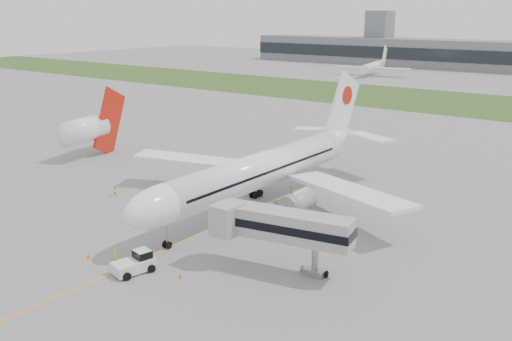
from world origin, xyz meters
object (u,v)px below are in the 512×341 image
Objects in this scene: airliner at (265,168)px; jet_bridge at (279,225)px; neighbor_aircraft at (88,129)px; pushback_tug at (136,263)px; ground_crew_near at (117,257)px.

jet_bridge is (14.11, -16.81, -0.41)m from airliner.
pushback_tug is at bearing -46.98° from neighbor_aircraft.
jet_bridge is (12.23, 9.61, 4.21)m from pushback_tug.
ground_crew_near is (-15.34, -9.66, -4.35)m from jet_bridge.
pushback_tug is at bearing -85.92° from airliner.
airliner reaches higher than jet_bridge.
jet_bridge is at bearing -33.26° from neighbor_aircraft.
pushback_tug is 3.11m from ground_crew_near.
airliner is at bearing -18.32° from neighbor_aircraft.
airliner is 3.56× the size of jet_bridge.
jet_bridge is at bearing -154.48° from ground_crew_near.
airliner reaches higher than pushback_tug.
neighbor_aircraft reaches higher than jet_bridge.
airliner is 21.95m from jet_bridge.
pushback_tug is 16.11m from jet_bridge.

